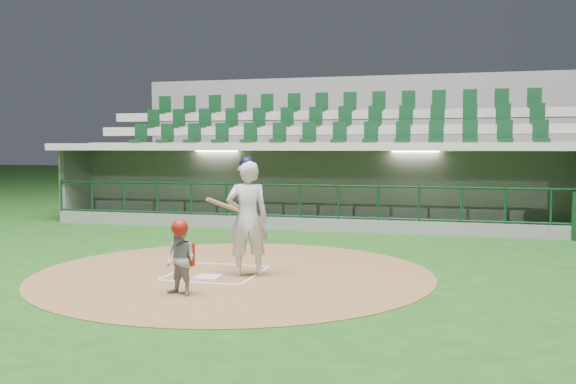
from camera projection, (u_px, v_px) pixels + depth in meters
ground at (222, 271)px, 11.89m from camera, size 120.00×120.00×0.00m
dirt_circle at (234, 273)px, 11.62m from camera, size 7.20×7.20×0.01m
home_plate at (208, 277)px, 11.21m from camera, size 0.43×0.43×0.02m
batter_box_chalk at (216, 273)px, 11.60m from camera, size 1.55×1.80×0.01m
dugout_structure at (319, 191)px, 19.35m from camera, size 16.40×3.70×3.00m
seating_deck at (334, 172)px, 22.29m from camera, size 17.00×6.72×5.15m
batter at (247, 217)px, 11.32m from camera, size 0.98×1.02×2.12m
catcher at (180, 257)px, 9.83m from camera, size 0.64×0.56×1.18m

